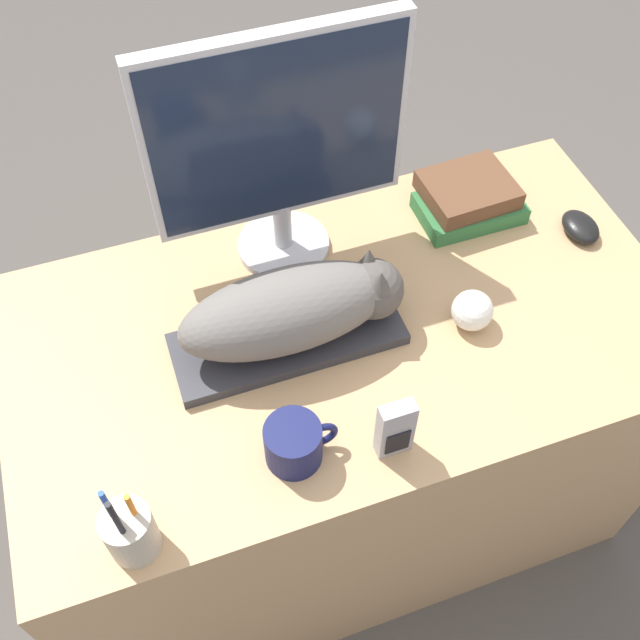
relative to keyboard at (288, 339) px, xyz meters
The scene contains 11 objects.
ground_plane 0.87m from the keyboard, 71.28° to the right, with size 12.00×12.00×0.00m, color #4C4742.
desk 0.42m from the keyboard, ahead, with size 1.28×0.69×0.78m.
keyboard is the anchor object (origin of this frame).
cat 0.09m from the keyboard, ahead, with size 0.41×0.16×0.15m.
monitor 0.35m from the keyboard, 73.96° to the left, with size 0.47×0.18×0.48m.
computer_mouse 0.66m from the keyboard, ahead, with size 0.07×0.09×0.03m.
coffee_mug 0.23m from the keyboard, 104.80° to the right, with size 0.12×0.09×0.08m.
pen_cup 0.44m from the keyboard, 139.68° to the right, with size 0.08×0.08×0.20m.
baseball 0.34m from the keyboard, 11.76° to the right, with size 0.08×0.08×0.08m.
phone 0.28m from the keyboard, 69.40° to the right, with size 0.06×0.03×0.13m.
book_stack 0.50m from the keyboard, 23.21° to the left, with size 0.21×0.16×0.08m.
Camera 1 is at (-0.32, -0.42, 1.90)m, focal length 42.00 mm.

